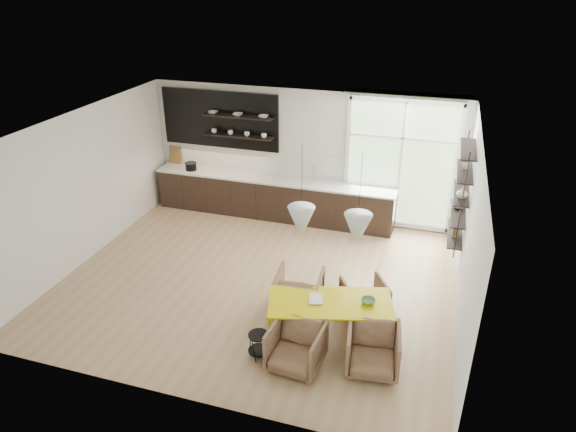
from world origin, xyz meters
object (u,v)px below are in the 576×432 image
at_px(armchair_front_left, 296,347).
at_px(armchair_back_left, 299,291).
at_px(dining_table, 330,304).
at_px(armchair_front_right, 373,350).
at_px(wire_stool, 259,342).
at_px(armchair_back_right, 364,298).

bearing_deg(armchair_front_left, armchair_back_left, 109.28).
distance_m(dining_table, armchair_back_left, 0.93).
relative_size(armchair_back_left, armchair_front_right, 1.03).
relative_size(armchair_back_left, wire_stool, 1.91).
bearing_deg(armchair_back_left, wire_stool, 74.74).
height_order(armchair_back_right, wire_stool, armchair_back_right).
bearing_deg(armchair_front_right, wire_stool, -179.14).
xyz_separation_m(armchair_back_left, armchair_front_right, (1.40, -1.07, -0.01)).
height_order(armchair_back_right, armchair_front_left, armchair_front_left).
xyz_separation_m(armchair_front_left, armchair_front_right, (1.06, 0.26, 0.00)).
height_order(armchair_back_left, armchair_front_right, armchair_back_left).
xyz_separation_m(dining_table, armchair_back_left, (-0.66, 0.59, -0.28)).
distance_m(dining_table, armchair_front_right, 0.93).
relative_size(armchair_back_right, armchair_front_right, 0.92).
bearing_deg(dining_table, armchair_front_left, -128.59).
height_order(dining_table, armchair_front_right, armchair_front_right).
xyz_separation_m(armchair_back_right, armchair_front_left, (-0.73, -1.51, 0.03)).
distance_m(armchair_back_left, armchair_back_right, 1.08).
xyz_separation_m(armchair_back_left, armchair_back_right, (1.07, 0.17, -0.04)).
xyz_separation_m(armchair_back_left, armchair_front_left, (0.34, -1.33, -0.01)).
relative_size(dining_table, armchair_back_left, 2.59).
height_order(dining_table, armchair_front_left, armchair_front_left).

